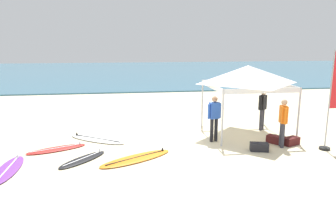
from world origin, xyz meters
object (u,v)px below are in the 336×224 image
(canopy_tent, at_px, (248,75))
(gear_bag_on_sand, at_px, (275,140))
(person_orange, at_px, (283,120))
(surfboard_purple, at_px, (8,169))
(person_blue, at_px, (214,116))
(surfboard_white, at_px, (97,139))
(surfboard_orange, at_px, (136,158))
(gear_bag_near_tent, at_px, (259,147))
(banner_flag, at_px, (332,105))
(gear_bag_by_pole, at_px, (291,141))
(surfboard_black, at_px, (83,159))
(surfboard_red, at_px, (57,149))
(person_black, at_px, (263,107))

(canopy_tent, height_order, gear_bag_on_sand, canopy_tent)
(person_orange, bearing_deg, surfboard_purple, -174.28)
(person_blue, xyz_separation_m, gear_bag_on_sand, (2.17, -0.56, -0.85))
(surfboard_white, distance_m, person_orange, 6.82)
(surfboard_purple, height_order, surfboard_orange, same)
(gear_bag_near_tent, bearing_deg, banner_flag, -4.44)
(person_orange, xyz_separation_m, gear_bag_on_sand, (-0.02, 0.41, -0.85))
(gear_bag_near_tent, xyz_separation_m, gear_bag_by_pole, (1.42, 0.46, 0.00))
(canopy_tent, relative_size, banner_flag, 0.88)
(surfboard_black, bearing_deg, gear_bag_near_tent, 0.65)
(surfboard_orange, height_order, gear_bag_by_pole, gear_bag_by_pole)
(surfboard_orange, distance_m, person_blue, 3.44)
(surfboard_purple, relative_size, gear_bag_by_pole, 3.74)
(surfboard_orange, xyz_separation_m, gear_bag_on_sand, (5.12, 0.93, 0.10))
(surfboard_purple, bearing_deg, gear_bag_near_tent, 4.24)
(surfboard_orange, height_order, banner_flag, banner_flag)
(person_blue, bearing_deg, surfboard_red, -178.27)
(person_blue, bearing_deg, banner_flag, -21.87)
(surfboard_purple, xyz_separation_m, surfboard_red, (1.05, 1.69, 0.00))
(canopy_tent, distance_m, banner_flag, 3.22)
(person_blue, bearing_deg, surfboard_orange, -153.19)
(gear_bag_near_tent, bearing_deg, canopy_tent, 81.36)
(surfboard_orange, bearing_deg, surfboard_white, 120.94)
(gear_bag_near_tent, bearing_deg, surfboard_red, 170.82)
(canopy_tent, height_order, surfboard_purple, canopy_tent)
(surfboard_black, bearing_deg, person_blue, 16.21)
(surfboard_purple, xyz_separation_m, banner_flag, (10.31, 0.40, 1.54))
(person_orange, bearing_deg, person_blue, 156.00)
(surfboard_white, height_order, banner_flag, banner_flag)
(canopy_tent, relative_size, surfboard_red, 1.46)
(banner_flag, bearing_deg, person_blue, 158.13)
(surfboard_red, bearing_deg, banner_flag, -7.95)
(surfboard_white, xyz_separation_m, person_blue, (4.32, -0.80, 0.95))
(person_black, xyz_separation_m, banner_flag, (1.18, -2.77, 0.59))
(surfboard_orange, bearing_deg, surfboard_black, 174.89)
(surfboard_red, distance_m, gear_bag_by_pole, 8.29)
(surfboard_purple, height_order, banner_flag, banner_flag)
(gear_bag_on_sand, bearing_deg, surfboard_orange, -169.71)
(gear_bag_near_tent, height_order, gear_bag_by_pole, same)
(surfboard_orange, height_order, person_orange, person_orange)
(canopy_tent, relative_size, gear_bag_near_tent, 4.97)
(surfboard_white, xyz_separation_m, gear_bag_on_sand, (6.50, -1.36, 0.10))
(person_blue, xyz_separation_m, person_black, (2.46, 1.30, 0.00))
(surfboard_black, height_order, person_blue, person_blue)
(surfboard_white, bearing_deg, surfboard_purple, -131.32)
(canopy_tent, height_order, surfboard_black, canopy_tent)
(surfboard_orange, distance_m, gear_bag_near_tent, 4.19)
(surfboard_black, relative_size, gear_bag_on_sand, 2.86)
(gear_bag_on_sand, bearing_deg, banner_flag, -31.52)
(person_orange, bearing_deg, person_black, 83.13)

